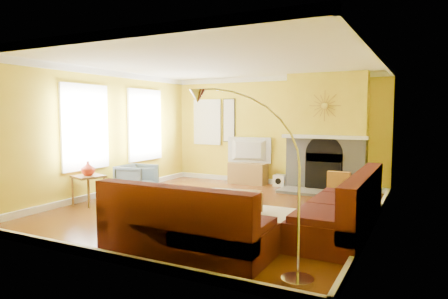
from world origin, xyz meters
The scene contains 27 objects.
floor centered at (0.00, 0.00, -0.01)m, with size 5.50×6.00×0.02m, color brown.
ceiling centered at (0.00, 0.00, 2.71)m, with size 5.50×6.00×0.02m, color white.
wall_back centered at (0.00, 3.01, 1.35)m, with size 5.50×0.02×2.70m, color yellow.
wall_front centered at (0.00, -3.01, 1.35)m, with size 5.50×0.02×2.70m, color yellow.
wall_left centered at (-2.76, 0.00, 1.35)m, with size 0.02×6.00×2.70m, color yellow.
wall_right centered at (2.76, 0.00, 1.35)m, with size 0.02×6.00×2.70m, color yellow.
baseboard centered at (0.00, 0.00, 0.06)m, with size 5.50×6.00×0.12m, color white, non-canonical shape.
crown_molding centered at (0.00, 0.00, 2.64)m, with size 5.50×6.00×0.12m, color white, non-canonical shape.
window_left_near centered at (-2.72, 1.30, 1.50)m, with size 0.06×1.22×1.72m, color white.
window_left_far centered at (-2.72, -0.60, 1.50)m, with size 0.06×1.22×1.72m, color white.
window_back centered at (-1.90, 2.96, 1.55)m, with size 0.82×0.06×1.22m, color white.
wall_art centered at (-1.25, 2.97, 1.60)m, with size 0.34×0.04×1.14m, color white.
fireplace centered at (1.35, 2.80, 1.35)m, with size 1.80×0.40×2.70m, color gray, non-canonical shape.
mantel centered at (1.35, 2.56, 1.25)m, with size 1.92×0.22×0.08m, color white.
hearth centered at (1.35, 2.25, 0.03)m, with size 1.80×0.70×0.06m, color gray.
sunburst centered at (1.35, 2.57, 1.95)m, with size 0.70×0.04×0.70m, color olive, non-canonical shape.
rug centered at (0.35, -0.30, 0.01)m, with size 2.40×1.80×0.02m, color beige.
sectional_sofa centered at (1.20, -0.85, 0.45)m, with size 3.10×3.70×0.90m, color #501C19, non-canonical shape.
coffee_table centered at (0.40, -0.35, 0.19)m, with size 0.97×0.97×0.38m, color white, non-canonical shape.
media_console centered at (-0.60, 2.75, 0.26)m, with size 0.96×0.43×0.53m, color olive.
tv centered at (-0.60, 2.75, 0.85)m, with size 1.13×0.15×0.65m, color black.
subwoofer centered at (0.25, 2.78, 0.14)m, with size 0.28×0.28×0.28m, color white.
armchair centered at (-2.20, 0.35, 0.33)m, with size 0.71×0.73×0.66m, color slate.
side_table centered at (-2.40, -0.85, 0.29)m, with size 0.52×0.52×0.57m, color olive, non-canonical shape.
vase centered at (-2.40, -0.85, 0.71)m, with size 0.26×0.26×0.27m, color red.
book centered at (0.25, -0.25, 0.40)m, with size 0.18×0.25×0.02m, color white.
arc_lamp centered at (1.75, -2.55, 1.01)m, with size 1.30×0.36×2.03m, color silver, non-canonical shape.
Camera 1 is at (3.45, -6.46, 1.75)m, focal length 32.00 mm.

